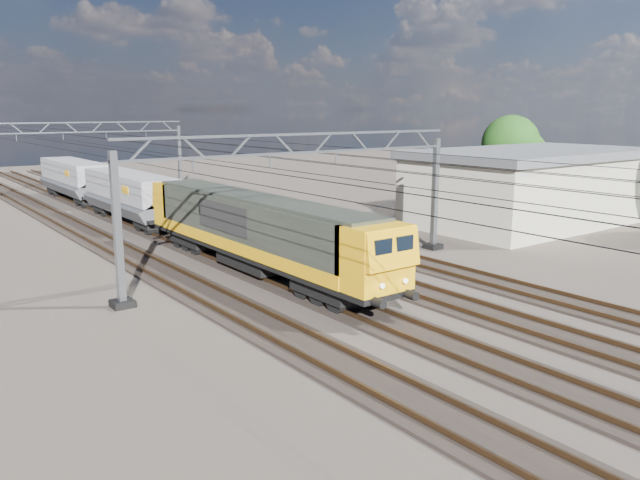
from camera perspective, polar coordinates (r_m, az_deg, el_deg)
ground at (r=29.06m, az=3.17°, el=-4.63°), size 160.00×160.00×0.00m
track_outer_west at (r=25.77m, az=-7.19°, el=-6.71°), size 2.60×140.00×0.30m
track_loco at (r=27.85m, az=0.00°, el=-5.19°), size 2.60×140.00×0.30m
track_inner_east at (r=30.32m, az=6.08°, el=-3.84°), size 2.60×140.00×0.30m
track_outer_east at (r=33.08m, az=11.19°, el=-2.67°), size 2.60×140.00×0.30m
catenary_gantry_mid at (r=31.34m, az=-1.45°, el=3.90°), size 19.90×0.90×7.11m
catenary_gantry_far at (r=64.06m, az=-20.56°, el=7.21°), size 19.90×0.90×7.11m
overhead_wires at (r=34.48m, az=-5.34°, el=7.66°), size 12.03×140.00×0.53m
locomotive at (r=31.76m, az=-5.93°, el=1.06°), size 2.76×21.10×3.62m
hopper_wagon_lead at (r=47.67m, az=-16.96°, el=4.09°), size 3.38×13.00×3.25m
hopper_wagon_mid at (r=61.14m, az=-21.55°, el=5.38°), size 3.38×13.00×3.25m
industrial_shed at (r=48.71m, az=18.80°, el=4.71°), size 18.60×10.60×5.40m
tree_far at (r=59.77m, az=17.36°, el=8.18°), size 5.66×5.26×7.80m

